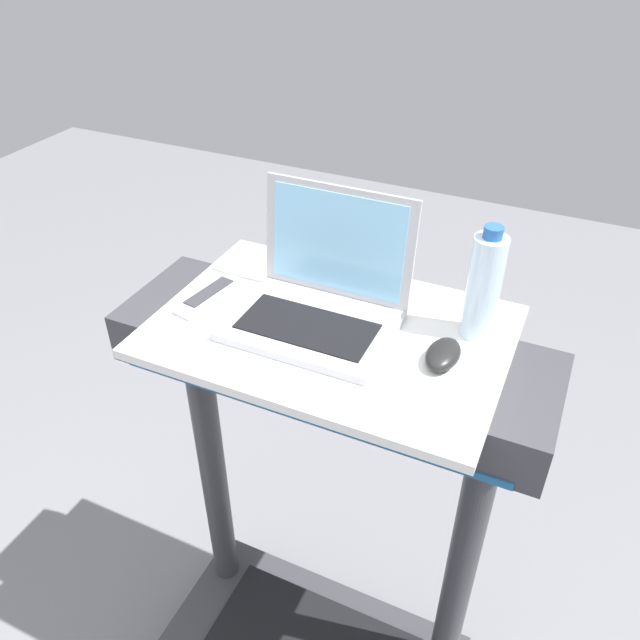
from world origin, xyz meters
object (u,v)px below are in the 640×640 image
object	(u,v)px
laptop	(320,298)
computer_mouse	(443,354)
water_bottle	(484,286)
tv_remote	(209,296)

from	to	relation	value
laptop	computer_mouse	bearing A→B (deg)	-9.79
laptop	computer_mouse	size ratio (longest dim) A/B	3.18
water_bottle	tv_remote	world-z (taller)	water_bottle
laptop	water_bottle	size ratio (longest dim) A/B	1.38
computer_mouse	tv_remote	bearing A→B (deg)	-176.44
laptop	tv_remote	bearing A→B (deg)	-174.28
laptop	water_bottle	world-z (taller)	laptop
laptop	water_bottle	bearing A→B (deg)	12.14
computer_mouse	water_bottle	size ratio (longest dim) A/B	0.43
tv_remote	computer_mouse	bearing A→B (deg)	0.71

